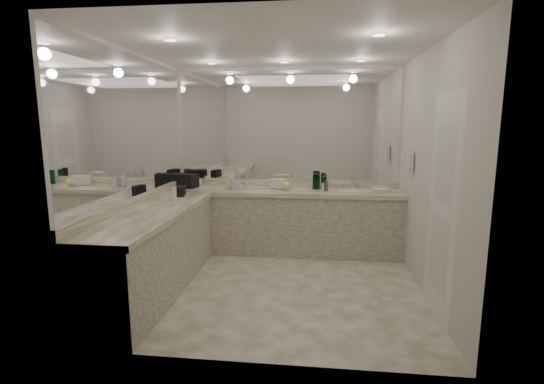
# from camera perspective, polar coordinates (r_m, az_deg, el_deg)

# --- Properties ---
(floor) EXTENTS (3.20, 3.20, 0.00)m
(floor) POSITION_cam_1_polar(r_m,az_deg,el_deg) (4.61, 0.67, -13.27)
(floor) COLOR beige
(floor) RESTS_ON ground
(ceiling) EXTENTS (3.20, 3.20, 0.00)m
(ceiling) POSITION_cam_1_polar(r_m,az_deg,el_deg) (4.31, 0.74, 20.40)
(ceiling) COLOR white
(ceiling) RESTS_ON floor
(wall_back) EXTENTS (3.20, 0.02, 2.60)m
(wall_back) POSITION_cam_1_polar(r_m,az_deg,el_deg) (5.76, 2.23, 4.77)
(wall_back) COLOR beige
(wall_back) RESTS_ON floor
(wall_left) EXTENTS (0.02, 3.00, 2.60)m
(wall_left) POSITION_cam_1_polar(r_m,az_deg,el_deg) (4.71, -19.08, 3.09)
(wall_left) COLOR beige
(wall_left) RESTS_ON floor
(wall_right) EXTENTS (0.02, 3.00, 2.60)m
(wall_right) POSITION_cam_1_polar(r_m,az_deg,el_deg) (4.41, 21.90, 2.49)
(wall_right) COLOR beige
(wall_right) RESTS_ON floor
(vanity_back_base) EXTENTS (3.20, 0.60, 0.84)m
(vanity_back_base) POSITION_cam_1_polar(r_m,az_deg,el_deg) (5.61, 1.94, -4.50)
(vanity_back_base) COLOR beige
(vanity_back_base) RESTS_ON floor
(vanity_back_top) EXTENTS (3.20, 0.64, 0.06)m
(vanity_back_top) POSITION_cam_1_polar(r_m,az_deg,el_deg) (5.51, 1.95, 0.02)
(vanity_back_top) COLOR white
(vanity_back_top) RESTS_ON vanity_back_base
(vanity_left_base) EXTENTS (0.60, 2.40, 0.84)m
(vanity_left_base) POSITION_cam_1_polar(r_m,az_deg,el_deg) (4.50, -16.61, -8.56)
(vanity_left_base) COLOR beige
(vanity_left_base) RESTS_ON floor
(vanity_left_top) EXTENTS (0.64, 2.42, 0.06)m
(vanity_left_top) POSITION_cam_1_polar(r_m,az_deg,el_deg) (4.38, -16.78, -2.97)
(vanity_left_top) COLOR white
(vanity_left_top) RESTS_ON vanity_left_base
(backsplash_back) EXTENTS (3.20, 0.04, 0.10)m
(backsplash_back) POSITION_cam_1_polar(r_m,az_deg,el_deg) (5.78, 2.19, 1.29)
(backsplash_back) COLOR white
(backsplash_back) RESTS_ON vanity_back_top
(backsplash_left) EXTENTS (0.04, 3.00, 0.10)m
(backsplash_left) POSITION_cam_1_polar(r_m,az_deg,el_deg) (4.75, -18.63, -1.10)
(backsplash_left) COLOR white
(backsplash_left) RESTS_ON vanity_left_top
(mirror_back) EXTENTS (3.12, 0.01, 1.55)m
(mirror_back) POSITION_cam_1_polar(r_m,az_deg,el_deg) (5.72, 2.25, 9.50)
(mirror_back) COLOR white
(mirror_back) RESTS_ON wall_back
(mirror_left) EXTENTS (0.01, 2.92, 1.55)m
(mirror_left) POSITION_cam_1_polar(r_m,az_deg,el_deg) (4.68, -19.28, 8.88)
(mirror_left) COLOR white
(mirror_left) RESTS_ON wall_left
(sink) EXTENTS (0.44, 0.44, 0.03)m
(sink) POSITION_cam_1_polar(r_m,az_deg,el_deg) (5.52, 11.84, 0.10)
(sink) COLOR white
(sink) RESTS_ON vanity_back_top
(faucet) EXTENTS (0.24, 0.16, 0.14)m
(faucet) POSITION_cam_1_polar(r_m,az_deg,el_deg) (5.71, 11.68, 1.20)
(faucet) COLOR silver
(faucet) RESTS_ON vanity_back_top
(wall_phone) EXTENTS (0.06, 0.10, 0.24)m
(wall_phone) POSITION_cam_1_polar(r_m,az_deg,el_deg) (5.07, 19.38, 4.08)
(wall_phone) COLOR white
(wall_phone) RESTS_ON wall_right
(door) EXTENTS (0.02, 0.82, 2.10)m
(door) POSITION_cam_1_polar(r_m,az_deg,el_deg) (3.97, 23.36, -2.02)
(door) COLOR white
(door) RESTS_ON wall_right
(black_toiletry_bag) EXTENTS (0.39, 0.29, 0.20)m
(black_toiletry_bag) POSITION_cam_1_polar(r_m,az_deg,el_deg) (5.82, -12.48, 1.61)
(black_toiletry_bag) COLOR black
(black_toiletry_bag) RESTS_ON vanity_back_top
(black_bag_spill) EXTENTS (0.14, 0.24, 0.12)m
(black_bag_spill) POSITION_cam_1_polar(r_m,az_deg,el_deg) (5.18, -13.09, 0.15)
(black_bag_spill) COLOR black
(black_bag_spill) RESTS_ON vanity_left_top
(cream_cosmetic_case) EXTENTS (0.27, 0.23, 0.13)m
(cream_cosmetic_case) POSITION_cam_1_polar(r_m,az_deg,el_deg) (5.58, 0.92, 1.16)
(cream_cosmetic_case) COLOR beige
(cream_cosmetic_case) RESTS_ON vanity_back_top
(hand_towel) EXTENTS (0.24, 0.18, 0.04)m
(hand_towel) POSITION_cam_1_polar(r_m,az_deg,el_deg) (5.56, 15.48, 0.27)
(hand_towel) COLOR white
(hand_towel) RESTS_ON vanity_back_top
(lotion_left) EXTENTS (0.06, 0.06, 0.15)m
(lotion_left) POSITION_cam_1_polar(r_m,az_deg,el_deg) (4.95, -14.03, -0.16)
(lotion_left) COLOR white
(lotion_left) RESTS_ON vanity_left_top
(soap_bottle_a) EXTENTS (0.09, 0.09, 0.23)m
(soap_bottle_a) POSITION_cam_1_polar(r_m,az_deg,el_deg) (5.60, -6.33, 1.61)
(soap_bottle_a) COLOR beige
(soap_bottle_a) RESTS_ON vanity_back_top
(soap_bottle_b) EXTENTS (0.11, 0.11, 0.20)m
(soap_bottle_b) POSITION_cam_1_polar(r_m,az_deg,el_deg) (5.57, -5.16, 1.45)
(soap_bottle_b) COLOR silver
(soap_bottle_b) RESTS_ON vanity_back_top
(soap_bottle_c) EXTENTS (0.16, 0.16, 0.17)m
(soap_bottle_c) POSITION_cam_1_polar(r_m,az_deg,el_deg) (5.46, 2.04, 1.14)
(soap_bottle_c) COLOR #E2DC79
(soap_bottle_c) RESTS_ON vanity_back_top
(green_bottle_0) EXTENTS (0.07, 0.07, 0.22)m
(green_bottle_0) POSITION_cam_1_polar(r_m,az_deg,el_deg) (5.60, 6.26, 1.56)
(green_bottle_0) COLOR #0D4424
(green_bottle_0) RESTS_ON vanity_back_top
(green_bottle_1) EXTENTS (0.07, 0.07, 0.18)m
(green_bottle_1) POSITION_cam_1_polar(r_m,az_deg,el_deg) (5.57, 7.49, 1.33)
(green_bottle_1) COLOR #0D4424
(green_bottle_1) RESTS_ON vanity_back_top
(green_bottle_2) EXTENTS (0.07, 0.07, 0.21)m
(green_bottle_2) POSITION_cam_1_polar(r_m,az_deg,el_deg) (5.58, 6.61, 1.49)
(green_bottle_2) COLOR #0D4424
(green_bottle_2) RESTS_ON vanity_back_top
(amenity_bottle_0) EXTENTS (0.06, 0.06, 0.09)m
(amenity_bottle_0) POSITION_cam_1_polar(r_m,az_deg,el_deg) (5.52, 7.47, 0.78)
(amenity_bottle_0) COLOR white
(amenity_bottle_0) RESTS_ON vanity_back_top
(amenity_bottle_1) EXTENTS (0.06, 0.06, 0.12)m
(amenity_bottle_1) POSITION_cam_1_polar(r_m,az_deg,el_deg) (5.86, -10.43, 1.33)
(amenity_bottle_1) COLOR silver
(amenity_bottle_1) RESTS_ON vanity_back_top
(amenity_bottle_2) EXTENTS (0.06, 0.06, 0.14)m
(amenity_bottle_2) POSITION_cam_1_polar(r_m,az_deg,el_deg) (5.44, 7.83, 0.87)
(amenity_bottle_2) COLOR #3F3F4C
(amenity_bottle_2) RESTS_ON vanity_back_top
(amenity_bottle_3) EXTENTS (0.04, 0.04, 0.14)m
(amenity_bottle_3) POSITION_cam_1_polar(r_m,az_deg,el_deg) (5.62, 2.81, 1.22)
(amenity_bottle_3) COLOR silver
(amenity_bottle_3) RESTS_ON vanity_back_top
(amenity_bottle_4) EXTENTS (0.07, 0.07, 0.10)m
(amenity_bottle_4) POSITION_cam_1_polar(r_m,az_deg,el_deg) (5.63, -3.93, 1.04)
(amenity_bottle_4) COLOR #E0B28C
(amenity_bottle_4) RESTS_ON vanity_back_top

